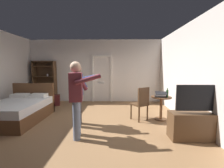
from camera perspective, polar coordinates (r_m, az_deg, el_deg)
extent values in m
plane|color=olive|center=(4.27, -11.29, -15.09)|extent=(6.52, 6.52, 0.00)
cube|color=silver|center=(6.84, -6.40, 5.06)|extent=(6.16, 0.12, 2.82)
cube|color=silver|center=(4.45, 29.95, 3.67)|extent=(0.12, 5.91, 2.82)
cube|color=white|center=(6.80, -7.43, 1.78)|extent=(0.08, 0.08, 2.05)
cube|color=white|center=(6.73, -0.25, 1.79)|extent=(0.08, 0.08, 2.05)
cube|color=white|center=(6.75, -3.92, 10.84)|extent=(0.93, 0.08, 0.08)
cube|color=brown|center=(5.19, -32.89, -10.10)|extent=(1.41, 1.92, 0.35)
cube|color=white|center=(5.12, -33.08, -7.03)|extent=(1.35, 1.86, 0.22)
cube|color=brown|center=(5.88, -28.10, -4.66)|extent=(1.41, 0.08, 1.02)
cube|color=white|center=(5.80, -32.10, -3.81)|extent=(0.50, 0.34, 0.12)
cube|color=white|center=(5.49, -26.62, -4.04)|extent=(0.50, 0.34, 0.12)
cube|color=#4C331E|center=(7.48, -27.87, 0.77)|extent=(0.06, 0.32, 1.86)
cube|color=#4C331E|center=(7.08, -21.29, 0.80)|extent=(0.06, 0.32, 1.86)
cube|color=#4C331E|center=(7.25, -24.99, 7.94)|extent=(0.99, 0.32, 0.04)
cube|color=#4C331E|center=(7.40, -24.17, 0.89)|extent=(0.99, 0.02, 1.86)
cube|color=#4C331E|center=(7.36, -24.42, -4.62)|extent=(0.93, 0.32, 0.03)
cube|color=#4C331E|center=(7.29, -24.58, -1.03)|extent=(0.93, 0.32, 0.03)
cylinder|color=#40CAA2|center=(7.27, -24.46, -0.38)|extent=(0.08, 0.08, 0.14)
cube|color=#4C331E|center=(7.25, -24.75, 2.61)|extent=(0.93, 0.32, 0.03)
cylinder|color=silver|center=(7.19, -23.79, 3.18)|extent=(0.07, 0.07, 0.11)
cube|color=#4C331E|center=(7.24, -24.92, 6.27)|extent=(0.93, 0.32, 0.03)
cube|color=#4C331E|center=(3.79, 30.02, -13.87)|extent=(1.15, 0.40, 0.59)
cube|color=black|center=(3.62, 30.71, -4.64)|extent=(0.96, 0.05, 0.55)
cube|color=slate|center=(3.64, 30.48, -4.56)|extent=(0.90, 0.01, 0.49)
cylinder|color=brown|center=(4.68, 18.49, -9.07)|extent=(0.08, 0.08, 0.67)
cylinder|color=brown|center=(4.78, 18.36, -12.78)|extent=(0.36, 0.36, 0.03)
cylinder|color=brown|center=(4.61, 18.64, -4.86)|extent=(0.59, 0.59, 0.03)
cube|color=black|center=(4.59, 18.29, -4.54)|extent=(0.35, 0.27, 0.02)
cube|color=black|center=(4.46, 18.56, -3.41)|extent=(0.35, 0.24, 0.08)
cube|color=navy|center=(4.46, 18.55, -3.40)|extent=(0.31, 0.21, 0.06)
cylinder|color=#1C431D|center=(4.55, 20.68, -3.51)|extent=(0.06, 0.06, 0.21)
cylinder|color=#1C431D|center=(4.54, 20.74, -1.86)|extent=(0.03, 0.03, 0.05)
cylinder|color=#4C331E|center=(4.78, 10.57, -9.91)|extent=(0.04, 0.04, 0.45)
cylinder|color=#4C331E|center=(4.56, 7.43, -10.65)|extent=(0.04, 0.04, 0.45)
cylinder|color=#4C331E|center=(4.55, 13.58, -10.81)|extent=(0.04, 0.04, 0.45)
cylinder|color=#4C331E|center=(4.32, 10.42, -11.67)|extent=(0.04, 0.04, 0.45)
cube|color=#4C331E|center=(4.48, 10.56, -7.75)|extent=(0.58, 0.58, 0.04)
cube|color=#4C331E|center=(4.31, 12.20, -4.68)|extent=(0.37, 0.27, 0.50)
cylinder|color=slate|center=(3.55, -13.35, -12.38)|extent=(0.15, 0.15, 0.84)
cylinder|color=slate|center=(3.32, -13.67, -13.73)|extent=(0.15, 0.15, 0.84)
cube|color=brown|center=(3.27, -13.83, -0.99)|extent=(0.33, 0.48, 0.60)
sphere|color=#D8AD8C|center=(3.24, -14.02, 6.47)|extent=(0.23, 0.23, 0.23)
cylinder|color=brown|center=(3.49, -12.07, 1.29)|extent=(0.34, 0.15, 0.48)
cylinder|color=brown|center=(3.00, -9.28, 1.85)|extent=(0.54, 0.18, 0.23)
cube|color=white|center=(2.99, -4.22, 0.49)|extent=(0.12, 0.06, 0.04)
cylinder|color=#333338|center=(4.23, -12.80, -9.55)|extent=(0.15, 0.15, 0.81)
cylinder|color=#333338|center=(4.01, -13.09, -10.44)|extent=(0.15, 0.15, 0.81)
cube|color=navy|center=(3.98, -13.18, -0.35)|extent=(0.32, 0.45, 0.58)
sphere|color=#936B4C|center=(3.96, -13.33, 5.54)|extent=(0.22, 0.22, 0.22)
cylinder|color=navy|center=(4.20, -11.70, 1.41)|extent=(0.33, 0.14, 0.47)
cylinder|color=navy|center=(3.72, -10.11, 2.21)|extent=(0.47, 0.16, 0.18)
cube|color=white|center=(3.70, -6.60, 1.50)|extent=(0.12, 0.05, 0.04)
cube|color=#4C1919|center=(6.60, -21.86, -5.86)|extent=(0.58, 0.45, 0.43)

